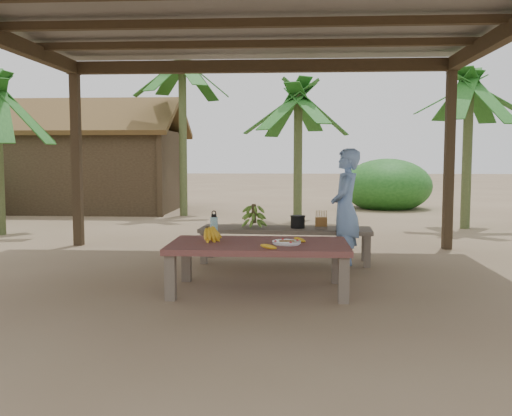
# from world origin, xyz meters

# --- Properties ---
(ground) EXTENTS (80.00, 80.00, 0.00)m
(ground) POSITION_xyz_m (0.00, 0.00, 0.00)
(ground) COLOR brown
(ground) RESTS_ON ground
(pavilion) EXTENTS (6.60, 5.60, 2.95)m
(pavilion) POSITION_xyz_m (-0.01, -0.01, 2.78)
(pavilion) COLOR black
(pavilion) RESTS_ON ground
(work_table) EXTENTS (1.80, 1.01, 0.50)m
(work_table) POSITION_xyz_m (0.16, -0.55, 0.43)
(work_table) COLOR brown
(work_table) RESTS_ON ground
(bench) EXTENTS (2.23, 0.72, 0.45)m
(bench) POSITION_xyz_m (0.42, 1.07, 0.39)
(bench) COLOR brown
(bench) RESTS_ON ground
(ripe_banana_bunch) EXTENTS (0.30, 0.27, 0.16)m
(ripe_banana_bunch) POSITION_xyz_m (-0.38, -0.47, 0.58)
(ripe_banana_bunch) COLOR yellow
(ripe_banana_bunch) RESTS_ON work_table
(plate) EXTENTS (0.29, 0.29, 0.04)m
(plate) POSITION_xyz_m (0.45, -0.64, 0.52)
(plate) COLOR white
(plate) RESTS_ON work_table
(loose_banana_front) EXTENTS (0.17, 0.08, 0.04)m
(loose_banana_front) POSITION_xyz_m (0.28, -0.94, 0.52)
(loose_banana_front) COLOR yellow
(loose_banana_front) RESTS_ON work_table
(loose_banana_side) EXTENTS (0.15, 0.14, 0.04)m
(loose_banana_side) POSITION_xyz_m (0.58, -0.47, 0.52)
(loose_banana_side) COLOR yellow
(loose_banana_side) RESTS_ON work_table
(water_flask) EXTENTS (0.08, 0.08, 0.30)m
(water_flask) POSITION_xyz_m (-0.33, -0.27, 0.62)
(water_flask) COLOR #3DAEBE
(water_flask) RESTS_ON work_table
(green_banana_stalk) EXTENTS (0.30, 0.30, 0.32)m
(green_banana_stalk) POSITION_xyz_m (0.00, 1.09, 0.61)
(green_banana_stalk) COLOR #598C2D
(green_banana_stalk) RESTS_ON bench
(cooking_pot) EXTENTS (0.18, 0.18, 0.16)m
(cooking_pot) POSITION_xyz_m (0.57, 1.06, 0.53)
(cooking_pot) COLOR black
(cooking_pot) RESTS_ON bench
(skewer_rack) EXTENTS (0.18, 0.09, 0.24)m
(skewer_rack) POSITION_xyz_m (0.87, 0.99, 0.57)
(skewer_rack) COLOR #A57F47
(skewer_rack) RESTS_ON bench
(woman) EXTENTS (0.44, 0.59, 1.47)m
(woman) POSITION_xyz_m (1.15, 0.75, 0.73)
(woman) COLOR #779FE2
(woman) RESTS_ON ground
(hut) EXTENTS (4.40, 3.43, 2.85)m
(hut) POSITION_xyz_m (-4.50, 8.00, 1.10)
(hut) COLOR black
(hut) RESTS_ON ground
(banana_plant_ne) EXTENTS (1.80, 1.80, 2.97)m
(banana_plant_ne) POSITION_xyz_m (3.80, 4.78, 2.49)
(banana_plant_ne) COLOR #596638
(banana_plant_ne) RESTS_ON ground
(banana_plant_n) EXTENTS (1.80, 1.80, 2.85)m
(banana_plant_n) POSITION_xyz_m (0.61, 5.67, 2.37)
(banana_plant_n) COLOR #596638
(banana_plant_n) RESTS_ON ground
(banana_plant_nw) EXTENTS (1.80, 1.80, 3.76)m
(banana_plant_nw) POSITION_xyz_m (-2.02, 6.80, 3.25)
(banana_plant_nw) COLOR #596638
(banana_plant_nw) RESTS_ON ground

